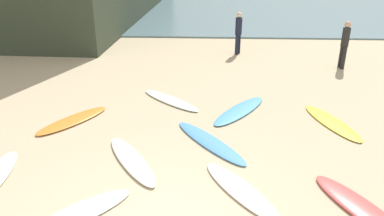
# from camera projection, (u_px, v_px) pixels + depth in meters

# --- Properties ---
(surfboard_0) EXTENTS (1.64, 2.21, 0.09)m
(surfboard_0) POSITION_uv_depth(u_px,v_px,m) (132.00, 160.00, 8.00)
(surfboard_0) COLOR silver
(surfboard_0) RESTS_ON ground_plane
(surfboard_1) EXTENTS (1.94, 2.34, 0.07)m
(surfboard_1) POSITION_uv_depth(u_px,v_px,m) (210.00, 142.00, 8.76)
(surfboard_1) COLOR #4B93D2
(surfboard_1) RESTS_ON ground_plane
(surfboard_2) EXTENTS (2.05, 1.95, 0.07)m
(surfboard_2) POSITION_uv_depth(u_px,v_px,m) (170.00, 100.00, 11.13)
(surfboard_2) COLOR white
(surfboard_2) RESTS_ON ground_plane
(surfboard_4) EXTENTS (1.78, 1.72, 0.06)m
(surfboard_4) POSITION_uv_depth(u_px,v_px,m) (82.00, 212.00, 6.46)
(surfboard_4) COLOR silver
(surfboard_4) RESTS_ON ground_plane
(surfboard_5) EXTENTS (1.52, 2.21, 0.09)m
(surfboard_5) POSITION_uv_depth(u_px,v_px,m) (361.00, 208.00, 6.53)
(surfboard_5) COLOR #DC5450
(surfboard_5) RESTS_ON ground_plane
(surfboard_6) EXTENTS (1.70, 2.13, 0.08)m
(surfboard_6) POSITION_uv_depth(u_px,v_px,m) (73.00, 120.00, 9.84)
(surfboard_6) COLOR orange
(surfboard_6) RESTS_ON ground_plane
(surfboard_7) EXTENTS (1.28, 2.37, 0.06)m
(surfboard_7) POSITION_uv_depth(u_px,v_px,m) (332.00, 122.00, 9.74)
(surfboard_7) COLOR yellow
(surfboard_7) RESTS_ON ground_plane
(surfboard_8) EXTENTS (1.64, 2.09, 0.07)m
(surfboard_8) POSITION_uv_depth(u_px,v_px,m) (241.00, 190.00, 7.03)
(surfboard_8) COLOR silver
(surfboard_8) RESTS_ON ground_plane
(surfboard_9) EXTENTS (1.88, 2.37, 0.07)m
(surfboard_9) POSITION_uv_depth(u_px,v_px,m) (240.00, 110.00, 10.43)
(surfboard_9) COLOR #4C9DDE
(surfboard_9) RESTS_ON ground_plane
(beachgoer_near) EXTENTS (0.38, 0.38, 1.79)m
(beachgoer_near) POSITION_uv_depth(u_px,v_px,m) (238.00, 31.00, 15.67)
(beachgoer_near) COLOR #191E33
(beachgoer_near) RESTS_ON ground_plane
(beachgoer_mid) EXTENTS (0.34, 0.34, 1.78)m
(beachgoer_mid) POSITION_uv_depth(u_px,v_px,m) (345.00, 42.00, 13.80)
(beachgoer_mid) COLOR black
(beachgoer_mid) RESTS_ON ground_plane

